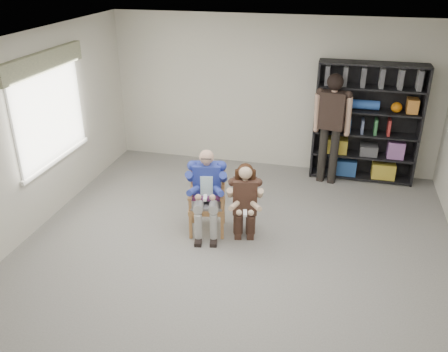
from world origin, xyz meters
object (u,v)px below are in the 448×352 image
(armchair, at_px, (207,201))
(seated_man, at_px, (207,192))
(bookshelf, at_px, (366,123))
(standing_man, at_px, (331,130))
(kneeling_woman, at_px, (245,204))

(armchair, bearing_deg, seated_man, 0.00)
(bookshelf, relative_size, standing_man, 1.08)
(armchair, xyz_separation_m, standing_man, (1.62, 2.12, 0.48))
(bookshelf, bearing_deg, standing_man, -153.38)
(bookshelf, bearing_deg, armchair, -132.50)
(standing_man, bearing_deg, armchair, -116.72)
(seated_man, bearing_deg, standing_man, 40.77)
(armchair, height_order, standing_man, standing_man)
(kneeling_woman, bearing_deg, seated_man, 156.51)
(seated_man, height_order, standing_man, standing_man)
(seated_man, distance_m, kneeling_woman, 0.59)
(seated_man, bearing_deg, bookshelf, 35.69)
(seated_man, distance_m, standing_man, 2.69)
(kneeling_woman, relative_size, bookshelf, 0.56)
(kneeling_woman, bearing_deg, bookshelf, 45.39)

